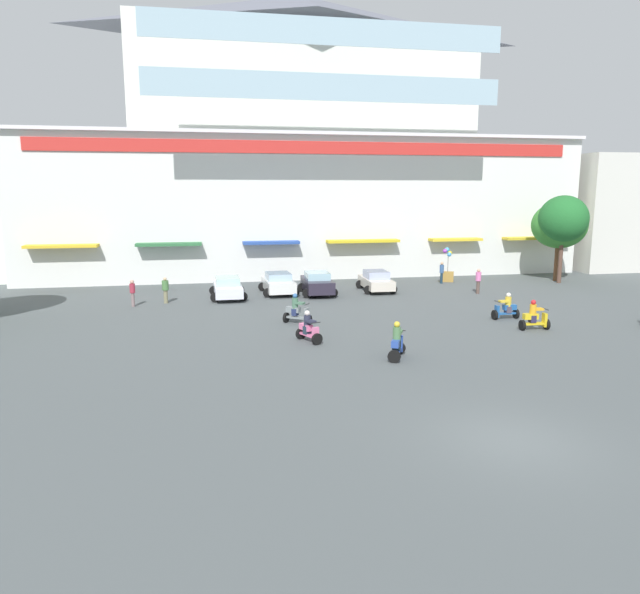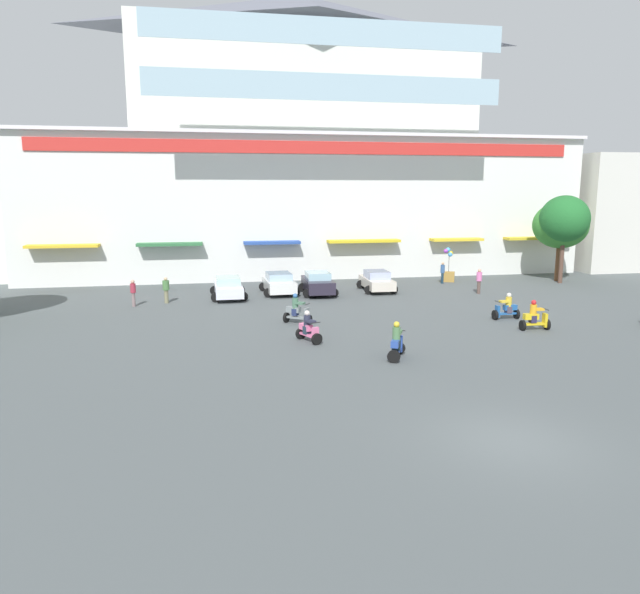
% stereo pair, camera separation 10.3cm
% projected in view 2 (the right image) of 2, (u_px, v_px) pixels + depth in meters
% --- Properties ---
extents(ground_plane, '(128.00, 128.00, 0.00)m').
position_uv_depth(ground_plane, '(378.00, 331.00, 28.73)').
color(ground_plane, '#4D5355').
extents(colonial_building, '(43.86, 17.41, 22.40)m').
position_uv_depth(colonial_building, '(302.00, 156.00, 49.59)').
color(colonial_building, silver).
rests_on(colonial_building, ground).
extents(flank_building_right, '(11.10, 8.48, 9.77)m').
position_uv_depth(flank_building_right, '(621.00, 212.00, 52.32)').
color(flank_building_right, silver).
rests_on(flank_building_right, ground).
extents(plaza_tree_1, '(3.50, 3.64, 6.44)m').
position_uv_depth(plaza_tree_1, '(565.00, 219.00, 42.88)').
color(plaza_tree_1, brown).
rests_on(plaza_tree_1, ground).
extents(plaza_tree_3, '(4.04, 4.06, 5.96)m').
position_uv_depth(plaza_tree_3, '(561.00, 225.00, 43.97)').
color(plaza_tree_3, brown).
rests_on(plaza_tree_3, ground).
extents(parked_car_0, '(2.34, 4.23, 1.36)m').
position_uv_depth(parked_car_0, '(228.00, 287.00, 37.49)').
color(parked_car_0, silver).
rests_on(parked_car_0, ground).
extents(parked_car_1, '(2.47, 4.06, 1.41)m').
position_uv_depth(parked_car_1, '(279.00, 283.00, 39.07)').
color(parked_car_1, silver).
rests_on(parked_car_1, ground).
extents(parked_car_2, '(2.37, 3.90, 1.50)m').
position_uv_depth(parked_car_2, '(318.00, 283.00, 38.75)').
color(parked_car_2, '#272230').
rests_on(parked_car_2, ground).
extents(parked_car_3, '(2.33, 3.89, 1.40)m').
position_uv_depth(parked_car_3, '(377.00, 281.00, 40.06)').
color(parked_car_3, beige).
rests_on(parked_car_3, ground).
extents(scooter_rider_0, '(1.07, 1.52, 1.44)m').
position_uv_depth(scooter_rider_0, '(308.00, 329.00, 26.69)').
color(scooter_rider_0, black).
rests_on(scooter_rider_0, ground).
extents(scooter_rider_2, '(1.49, 1.28, 1.58)m').
position_uv_depth(scooter_rider_2, '(297.00, 311.00, 30.30)').
color(scooter_rider_2, black).
rests_on(scooter_rider_2, ground).
extents(scooter_rider_3, '(1.45, 0.58, 1.52)m').
position_uv_depth(scooter_rider_3, '(535.00, 318.00, 28.88)').
color(scooter_rider_3, black).
rests_on(scooter_rider_3, ground).
extents(scooter_rider_4, '(1.13, 1.52, 1.59)m').
position_uv_depth(scooter_rider_4, '(397.00, 343.00, 23.97)').
color(scooter_rider_4, black).
rests_on(scooter_rider_4, ground).
extents(scooter_rider_5, '(1.41, 0.55, 1.43)m').
position_uv_depth(scooter_rider_5, '(507.00, 309.00, 31.35)').
color(scooter_rider_5, black).
rests_on(scooter_rider_5, ground).
extents(pedestrian_0, '(0.41, 0.41, 1.68)m').
position_uv_depth(pedestrian_0, '(479.00, 280.00, 39.00)').
color(pedestrian_0, brown).
rests_on(pedestrian_0, ground).
extents(pedestrian_1, '(0.44, 0.44, 1.61)m').
position_uv_depth(pedestrian_1, '(133.00, 291.00, 34.72)').
color(pedestrian_1, slate).
rests_on(pedestrian_1, ground).
extents(pedestrian_2, '(0.43, 0.43, 1.60)m').
position_uv_depth(pedestrian_2, '(166.00, 289.00, 35.77)').
color(pedestrian_2, '#787455').
rests_on(pedestrian_2, ground).
extents(pedestrian_3, '(0.36, 0.36, 1.60)m').
position_uv_depth(pedestrian_3, '(443.00, 271.00, 43.29)').
color(pedestrian_3, '#182F3E').
rests_on(pedestrian_3, ground).
extents(balloon_vendor_cart, '(1.07, 0.92, 2.57)m').
position_uv_depth(balloon_vendor_cart, '(448.00, 270.00, 44.18)').
color(balloon_vendor_cart, '#A47C38').
rests_on(balloon_vendor_cart, ground).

